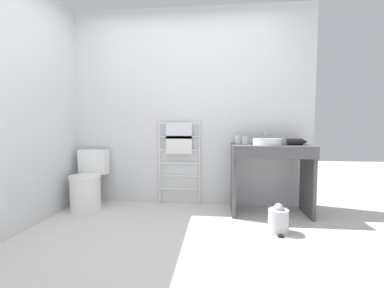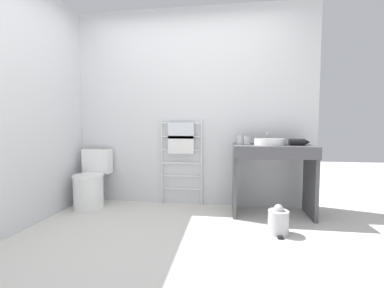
{
  "view_description": "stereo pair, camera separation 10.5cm",
  "coord_description": "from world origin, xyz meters",
  "px_view_note": "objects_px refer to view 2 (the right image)",
  "views": [
    {
      "loc": [
        0.41,
        -1.91,
        1.04
      ],
      "look_at": [
        0.14,
        0.78,
        0.85
      ],
      "focal_mm": 24.0,
      "sensor_mm": 36.0,
      "label": 1
    },
    {
      "loc": [
        0.52,
        -1.9,
        1.04
      ],
      "look_at": [
        0.14,
        0.78,
        0.85
      ],
      "focal_mm": 24.0,
      "sensor_mm": 36.0,
      "label": 2
    }
  ],
  "objects_px": {
    "trash_bin": "(278,221)",
    "hair_dryer": "(298,142)",
    "cup_near_wall": "(240,140)",
    "toilet": "(91,183)",
    "towel_radiator": "(181,145)",
    "cup_near_edge": "(247,140)",
    "sink_basin": "(269,142)"
  },
  "relations": [
    {
      "from": "toilet",
      "to": "cup_near_edge",
      "type": "xyz_separation_m",
      "value": [
        1.98,
        0.13,
        0.57
      ]
    },
    {
      "from": "toilet",
      "to": "trash_bin",
      "type": "bearing_deg",
      "value": -13.61
    },
    {
      "from": "towel_radiator",
      "to": "cup_near_wall",
      "type": "xyz_separation_m",
      "value": [
        0.76,
        -0.07,
        0.08
      ]
    },
    {
      "from": "toilet",
      "to": "cup_near_edge",
      "type": "bearing_deg",
      "value": 3.73
    },
    {
      "from": "towel_radiator",
      "to": "trash_bin",
      "type": "distance_m",
      "value": 1.51
    },
    {
      "from": "cup_near_wall",
      "to": "hair_dryer",
      "type": "bearing_deg",
      "value": -18.66
    },
    {
      "from": "sink_basin",
      "to": "trash_bin",
      "type": "height_order",
      "value": "sink_basin"
    },
    {
      "from": "toilet",
      "to": "cup_near_wall",
      "type": "height_order",
      "value": "cup_near_wall"
    },
    {
      "from": "toilet",
      "to": "sink_basin",
      "type": "bearing_deg",
      "value": -0.04
    },
    {
      "from": "sink_basin",
      "to": "trash_bin",
      "type": "distance_m",
      "value": 0.92
    },
    {
      "from": "toilet",
      "to": "sink_basin",
      "type": "distance_m",
      "value": 2.29
    },
    {
      "from": "toilet",
      "to": "cup_near_wall",
      "type": "bearing_deg",
      "value": 5.6
    },
    {
      "from": "cup_near_wall",
      "to": "trash_bin",
      "type": "bearing_deg",
      "value": -65.27
    },
    {
      "from": "cup_near_wall",
      "to": "trash_bin",
      "type": "height_order",
      "value": "cup_near_wall"
    },
    {
      "from": "cup_near_wall",
      "to": "cup_near_edge",
      "type": "distance_m",
      "value": 0.1
    },
    {
      "from": "toilet",
      "to": "towel_radiator",
      "type": "relative_size",
      "value": 0.66
    },
    {
      "from": "toilet",
      "to": "sink_basin",
      "type": "relative_size",
      "value": 2.19
    },
    {
      "from": "towel_radiator",
      "to": "sink_basin",
      "type": "relative_size",
      "value": 3.32
    },
    {
      "from": "cup_near_wall",
      "to": "towel_radiator",
      "type": "bearing_deg",
      "value": 175.01
    },
    {
      "from": "towel_radiator",
      "to": "trash_bin",
      "type": "relative_size",
      "value": 3.85
    },
    {
      "from": "sink_basin",
      "to": "trash_bin",
      "type": "relative_size",
      "value": 1.16
    },
    {
      "from": "towel_radiator",
      "to": "hair_dryer",
      "type": "bearing_deg",
      "value": -11.33
    },
    {
      "from": "sink_basin",
      "to": "hair_dryer",
      "type": "xyz_separation_m",
      "value": [
        0.31,
        -0.02,
        -0.0
      ]
    },
    {
      "from": "toilet",
      "to": "trash_bin",
      "type": "distance_m",
      "value": 2.31
    },
    {
      "from": "toilet",
      "to": "towel_radiator",
      "type": "bearing_deg",
      "value": 12.53
    },
    {
      "from": "hair_dryer",
      "to": "trash_bin",
      "type": "height_order",
      "value": "hair_dryer"
    },
    {
      "from": "cup_near_wall",
      "to": "hair_dryer",
      "type": "distance_m",
      "value": 0.66
    },
    {
      "from": "trash_bin",
      "to": "toilet",
      "type": "bearing_deg",
      "value": 166.39
    },
    {
      "from": "hair_dryer",
      "to": "toilet",
      "type": "bearing_deg",
      "value": 179.43
    },
    {
      "from": "trash_bin",
      "to": "hair_dryer",
      "type": "bearing_deg",
      "value": 60.54
    },
    {
      "from": "toilet",
      "to": "hair_dryer",
      "type": "xyz_separation_m",
      "value": [
        2.53,
        -0.03,
        0.56
      ]
    },
    {
      "from": "towel_radiator",
      "to": "sink_basin",
      "type": "bearing_deg",
      "value": -13.27
    }
  ]
}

